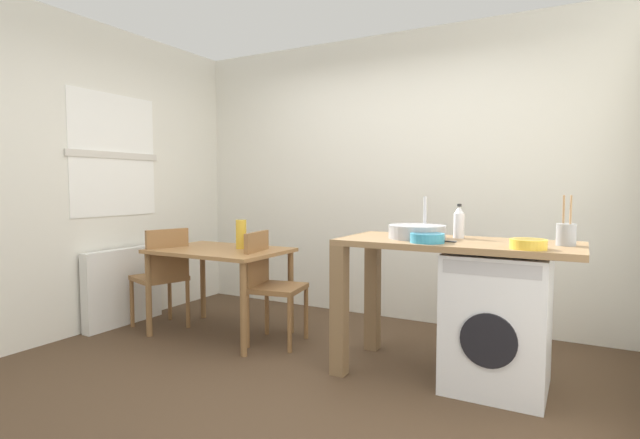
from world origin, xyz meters
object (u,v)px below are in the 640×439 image
object	(u,v)px
colander	(528,243)
chair_opposite	(269,280)
chair_person_seat	(163,273)
utensil_crock	(566,234)
mixing_bowl	(427,237)
vase	(241,234)
dining_table	(220,260)
washing_machine	(497,320)
bottle_tall_green	(459,223)

from	to	relation	value
colander	chair_opposite	bearing A→B (deg)	172.36
chair_person_seat	utensil_crock	world-z (taller)	utensil_crock
mixing_bowl	vase	size ratio (longest dim) A/B	0.86
chair_person_seat	chair_opposite	distance (m)	1.04
dining_table	colander	world-z (taller)	colander
washing_machine	colander	bearing A→B (deg)	-49.26
colander	vase	xyz separation A→B (m)	(-2.28, 0.32, -0.09)
utensil_crock	colander	world-z (taller)	utensil_crock
chair_opposite	mixing_bowl	distance (m)	1.46
colander	dining_table	bearing A→B (deg)	174.71
utensil_crock	mixing_bowl	bearing A→B (deg)	-161.89
chair_opposite	vase	world-z (taller)	vase
chair_opposite	bottle_tall_green	bearing A→B (deg)	84.67
chair_opposite	colander	xyz separation A→B (m)	(1.95, -0.26, 0.44)
bottle_tall_green	vase	xyz separation A→B (m)	(-1.81, -0.06, -0.16)
chair_opposite	utensil_crock	bearing A→B (deg)	80.19
mixing_bowl	washing_machine	bearing A→B (deg)	26.48
mixing_bowl	utensil_crock	distance (m)	0.81
bottle_tall_green	mixing_bowl	distance (m)	0.39
utensil_crock	vase	world-z (taller)	utensil_crock
chair_person_seat	colander	world-z (taller)	colander
washing_machine	mixing_bowl	distance (m)	0.69
dining_table	vase	xyz separation A→B (m)	(0.15, 0.10, 0.22)
chair_person_seat	colander	bearing A→B (deg)	-73.51
utensil_crock	vase	bearing A→B (deg)	178.72
chair_opposite	bottle_tall_green	world-z (taller)	bottle_tall_green
chair_person_seat	utensil_crock	distance (m)	3.20
bottle_tall_green	utensil_crock	distance (m)	0.66
washing_machine	vase	size ratio (longest dim) A/B	3.50
dining_table	chair_person_seat	xyz separation A→B (m)	(-0.55, -0.12, -0.14)
chair_opposite	mixing_bowl	size ratio (longest dim) A/B	4.23
utensil_crock	chair_person_seat	bearing A→B (deg)	-176.95
bottle_tall_green	mixing_bowl	bearing A→B (deg)	-107.16
utensil_crock	colander	xyz separation A→B (m)	(-0.18, -0.27, -0.04)
colander	vase	world-z (taller)	vase
dining_table	mixing_bowl	bearing A→B (deg)	-6.34
chair_opposite	utensil_crock	world-z (taller)	utensil_crock
bottle_tall_green	colander	size ratio (longest dim) A/B	1.16
vase	bottle_tall_green	bearing A→B (deg)	1.86
chair_opposite	vase	distance (m)	0.49
chair_person_seat	colander	size ratio (longest dim) A/B	4.50
vase	colander	bearing A→B (deg)	-8.11
dining_table	chair_opposite	world-z (taller)	chair_opposite
dining_table	utensil_crock	size ratio (longest dim) A/B	3.67
dining_table	utensil_crock	xyz separation A→B (m)	(2.61, 0.04, 0.35)
bottle_tall_green	vase	bearing A→B (deg)	-178.14
chair_person_seat	mixing_bowl	size ratio (longest dim) A/B	4.23
chair_person_seat	colander	distance (m)	3.01
colander	bottle_tall_green	bearing A→B (deg)	140.90
dining_table	chair_person_seat	size ratio (longest dim) A/B	1.22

